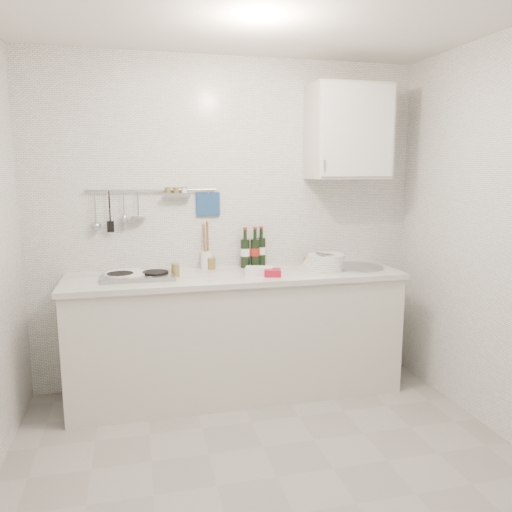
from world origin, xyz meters
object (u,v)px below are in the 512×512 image
(wine_bottles, at_px, (254,247))
(utensil_crock, at_px, (206,258))
(plate_stack_sink, at_px, (324,262))
(wall_cabinet, at_px, (348,132))
(plate_stack_hob, at_px, (125,275))

(wine_bottles, relative_size, utensil_crock, 0.85)
(wine_bottles, bearing_deg, plate_stack_sink, -25.38)
(wall_cabinet, xyz_separation_m, wine_bottles, (-0.71, 0.11, -0.87))
(wall_cabinet, relative_size, utensil_crock, 1.92)
(wall_cabinet, relative_size, plate_stack_sink, 2.02)
(plate_stack_hob, height_order, plate_stack_sink, plate_stack_sink)
(wall_cabinet, bearing_deg, plate_stack_hob, -176.74)
(plate_stack_sink, height_order, wine_bottles, wine_bottles)
(wall_cabinet, relative_size, plate_stack_hob, 2.25)
(plate_stack_hob, bearing_deg, utensil_crock, 19.60)
(wall_cabinet, height_order, plate_stack_sink, wall_cabinet)
(wall_cabinet, distance_m, plate_stack_sink, 1.01)
(plate_stack_hob, relative_size, wine_bottles, 1.00)
(wine_bottles, bearing_deg, utensil_crock, 178.40)
(plate_stack_sink, xyz_separation_m, wine_bottles, (-0.49, 0.23, 0.10))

